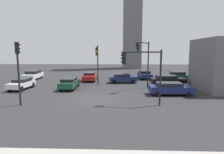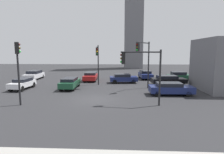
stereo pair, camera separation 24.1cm
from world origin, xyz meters
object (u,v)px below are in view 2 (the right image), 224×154
Objects in this scene: car_2 at (171,88)px; car_8 at (123,78)px; traffic_light_1 at (144,56)px; traffic_light_3 at (141,65)px; traffic_light_0 at (18,62)px; traffic_light_2 at (98,58)px; car_4 at (145,74)px; car_3 at (34,75)px; car_6 at (168,80)px; car_5 at (91,76)px; car_1 at (70,83)px; car_7 at (22,83)px; car_0 at (179,76)px.

car_8 is (-5.06, 7.70, 0.00)m from car_2.
traffic_light_3 is at bearing 25.14° from traffic_light_1.
traffic_light_2 is (5.73, 9.37, 0.07)m from traffic_light_0.
car_3 is at bearing -88.56° from car_4.
car_3 is at bearing 164.13° from car_6.
car_1 is at bearing -16.01° from car_5.
traffic_light_1 is 1.39× the size of car_8.
traffic_light_2 reaches higher than traffic_light_0.
car_7 is (-16.61, -9.91, -0.02)m from car_4.
car_1 is 0.97× the size of car_2.
traffic_light_3 is 1.04× the size of car_2.
car_0 is at bearing 12.44° from car_8.
traffic_light_2 is 1.20× the size of car_3.
traffic_light_1 is 10.90m from car_5.
car_3 is at bearing 177.95° from car_0.
car_0 is 0.94× the size of car_8.
car_1 is (-3.37, -1.80, -3.13)m from traffic_light_2.
car_2 is at bearing 59.75° from car_3.
car_0 is 9.79m from car_8.
traffic_light_0 is 0.99× the size of traffic_light_2.
car_5 is at bearing -14.51° from car_1.
car_0 is 0.99× the size of car_7.
car_6 is 6.50m from car_8.
traffic_light_1 is 11.25m from car_0.
traffic_light_3 is 1.21× the size of car_7.
traffic_light_3 reaches higher than car_5.
car_6 is (2.44, -5.91, -0.03)m from car_4.
traffic_light_2 is 14.45m from car_0.
car_2 is 17.91m from car_7.
traffic_light_1 is at bearing 134.58° from car_2.
traffic_light_3 is (4.87, -8.76, -0.38)m from traffic_light_2.
car_5 is at bearing 80.97° from car_3.
traffic_light_0 is 1.36× the size of car_7.
car_6 is at bearing -109.45° from traffic_light_3.
traffic_light_3 reaches higher than car_6.
car_6 is at bearing 76.13° from car_3.
traffic_light_2 is at bearing -47.74° from car_4.
car_7 is at bearing -55.04° from traffic_light_1.
car_8 is at bearing -163.45° from car_0.
traffic_light_1 is at bearing -132.23° from car_0.
traffic_light_0 is at bearing -40.93° from car_4.
traffic_light_0 reaches higher than car_3.
car_1 reaches higher than car_2.
traffic_light_1 is at bearing 62.99° from car_3.
car_5 is (-1.79, 4.78, -3.15)m from traffic_light_2.
car_1 is 5.90m from car_7.
traffic_light_3 is 16.99m from car_0.
traffic_light_3 is 12.05m from car_8.
car_1 is at bearing -58.41° from traffic_light_1.
traffic_light_3 is at bearing -119.95° from car_6.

